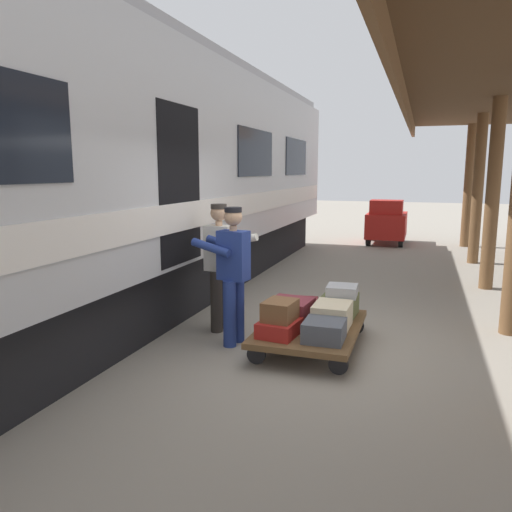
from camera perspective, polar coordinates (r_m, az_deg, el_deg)
The scene contains 14 objects.
ground_plane at distance 6.18m, azimuth 7.87°, elevation -10.50°, with size 60.00×60.00×0.00m, color gray.
train_car at distance 7.22m, azimuth -19.46°, elevation 8.67°, with size 3.02×17.11×4.00m.
luggage_cart at distance 6.12m, azimuth 6.29°, elevation -8.29°, with size 1.15×1.76×0.28m.
suitcase_olive_duffel at distance 6.49m, azimuth 9.49°, elevation -5.69°, with size 0.42×0.59×0.27m, color brown.
suitcase_maroon_trunk at distance 6.60m, azimuth 5.03°, elevation -5.78°, with size 0.45×0.49×0.17m, color maroon.
suitcase_burgundy_valise at distance 6.13m, azimuth 3.95°, elevation -6.37°, with size 0.50×0.49×0.30m, color maroon.
suitcase_red_plastic at distance 5.70m, azimuth 2.69°, elevation -8.27°, with size 0.41×0.50×0.17m, color #AD231E.
suitcase_cream_canvas at distance 6.02m, azimuth 8.74°, elevation -6.77°, with size 0.42×0.53×0.29m, color beige.
suitcase_slate_roller at distance 5.58m, azimuth 7.86°, elevation -8.48°, with size 0.44×0.46×0.22m, color #4C515B.
suitcase_brown_leather at distance 5.67m, azimuth 2.78°, elevation -6.26°, with size 0.33×0.41×0.23m, color brown.
suitcase_gray_aluminum at distance 6.42m, azimuth 9.87°, elevation -3.96°, with size 0.37×0.38×0.14m, color #9EA0A5.
porter_in_overalls at distance 6.06m, azimuth -2.76°, elevation -1.72°, with size 0.71×0.50×1.70m.
porter_by_door at distance 6.60m, azimuth -4.07°, elevation -0.78°, with size 0.69×0.46×1.70m.
baggage_tug at distance 15.06m, azimuth 14.78°, elevation 3.73°, with size 1.10×1.70×1.30m.
Camera 1 is at (-1.05, 5.70, 2.13)m, focal length 34.78 mm.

